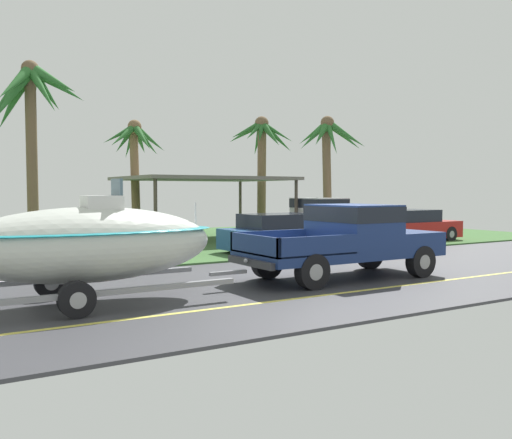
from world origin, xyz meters
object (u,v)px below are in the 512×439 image
(carport_awning, at_px, (204,180))
(parked_pickup_background, at_px, (318,217))
(parked_sedan_near, at_px, (408,226))
(palm_tree_mid, at_px, (261,146))
(pickup_truck_towing, at_px, (352,237))
(palm_tree_far_right, at_px, (329,147))
(parked_sedan_far, at_px, (282,234))
(boat_on_trailer, at_px, (89,244))
(palm_tree_near_right, at_px, (135,150))
(palm_tree_near_left, at_px, (29,104))

(carport_awning, bearing_deg, parked_pickup_background, -34.12)
(parked_sedan_near, height_order, palm_tree_mid, palm_tree_mid)
(pickup_truck_towing, bearing_deg, palm_tree_far_right, 53.92)
(parked_sedan_far, relative_size, palm_tree_mid, 0.73)
(pickup_truck_towing, relative_size, palm_tree_far_right, 0.96)
(parked_sedan_far, bearing_deg, palm_tree_mid, 62.62)
(parked_sedan_far, distance_m, palm_tree_mid, 9.54)
(parked_pickup_background, relative_size, palm_tree_mid, 0.97)
(parked_sedan_far, bearing_deg, parked_sedan_near, 5.56)
(parked_sedan_far, distance_m, palm_tree_far_right, 8.04)
(boat_on_trailer, bearing_deg, palm_tree_mid, 47.35)
(parked_sedan_far, bearing_deg, boat_on_trailer, -146.21)
(palm_tree_near_right, relative_size, palm_tree_mid, 0.90)
(parked_sedan_far, xyz_separation_m, palm_tree_far_right, (5.67, 4.47, 3.52))
(pickup_truck_towing, bearing_deg, palm_tree_near_left, 135.66)
(boat_on_trailer, bearing_deg, parked_sedan_far, 33.79)
(parked_pickup_background, bearing_deg, palm_tree_near_left, -170.02)
(parked_pickup_background, bearing_deg, carport_awning, 145.88)
(parked_pickup_background, distance_m, palm_tree_near_left, 12.77)
(parked_sedan_near, xyz_separation_m, parked_sedan_far, (-6.92, -0.67, -0.00))
(parked_sedan_far, xyz_separation_m, carport_awning, (-0.15, 5.80, 1.98))
(parked_sedan_far, distance_m, carport_awning, 6.13)
(carport_awning, bearing_deg, pickup_truck_towing, -97.23)
(parked_sedan_far, xyz_separation_m, palm_tree_near_left, (-8.12, 0.90, 3.98))
(parked_sedan_near, height_order, palm_tree_far_right, palm_tree_far_right)
(pickup_truck_towing, distance_m, boat_on_trailer, 6.61)
(parked_sedan_near, xyz_separation_m, palm_tree_far_right, (-1.25, 3.80, 3.52))
(palm_tree_mid, bearing_deg, parked_sedan_far, -117.38)
(parked_sedan_near, bearing_deg, boat_on_trailer, -157.84)
(parked_sedan_near, distance_m, parked_sedan_far, 6.96)
(parked_sedan_far, bearing_deg, palm_tree_near_left, 173.66)
(palm_tree_near_left, bearing_deg, palm_tree_mid, 29.54)
(palm_tree_near_right, xyz_separation_m, palm_tree_mid, (6.53, -0.10, 0.43))
(carport_awning, relative_size, palm_tree_far_right, 1.22)
(parked_pickup_background, height_order, parked_sedan_near, parked_pickup_background)
(boat_on_trailer, distance_m, parked_pickup_background, 14.83)
(palm_tree_near_right, bearing_deg, parked_sedan_far, -72.46)
(carport_awning, xyz_separation_m, palm_tree_far_right, (5.82, -1.33, 1.55))
(pickup_truck_towing, bearing_deg, parked_sedan_far, 73.90)
(parked_pickup_background, height_order, palm_tree_mid, palm_tree_mid)
(parked_sedan_near, bearing_deg, palm_tree_near_left, 179.13)
(pickup_truck_towing, distance_m, carport_awning, 11.49)
(parked_sedan_near, xyz_separation_m, carport_awning, (-7.07, 5.13, 1.98))
(palm_tree_near_right, bearing_deg, boat_on_trailer, -113.08)
(pickup_truck_towing, distance_m, parked_sedan_near, 10.51)
(palm_tree_near_right, distance_m, palm_tree_mid, 6.54)
(parked_pickup_background, xyz_separation_m, parked_sedan_far, (-3.95, -3.03, -0.37))
(pickup_truck_towing, relative_size, palm_tree_mid, 0.92)
(boat_on_trailer, xyz_separation_m, palm_tree_near_right, (5.70, 13.38, 2.82))
(parked_pickup_background, relative_size, palm_tree_near_right, 1.08)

